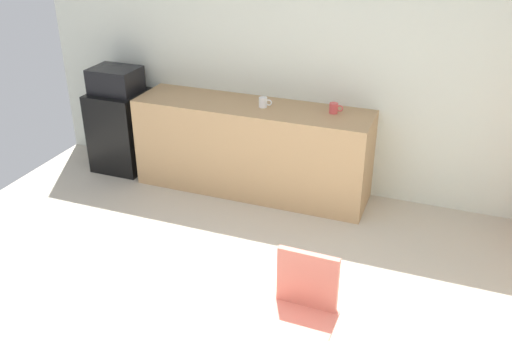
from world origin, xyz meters
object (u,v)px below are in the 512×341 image
at_px(mini_fridge, 121,130).
at_px(mug_green, 263,102).
at_px(chair_coral, 302,304).
at_px(microwave, 116,80).
at_px(mug_white, 334,108).

distance_m(mini_fridge, mug_green, 1.71).
height_order(chair_coral, mug_green, mug_green).
height_order(microwave, chair_coral, microwave).
height_order(mug_white, mug_green, same).
bearing_deg(chair_coral, microwave, 141.09).
distance_m(chair_coral, mug_white, 2.29).
bearing_deg(mini_fridge, mug_white, 1.91).
xyz_separation_m(mini_fridge, mug_green, (1.63, -0.00, 0.52)).
bearing_deg(mug_green, mug_white, 6.89).
xyz_separation_m(microwave, mug_green, (1.63, -0.00, -0.04)).
distance_m(mini_fridge, microwave, 0.56).
relative_size(microwave, chair_coral, 0.58).
relative_size(mini_fridge, mug_white, 6.61).
bearing_deg(microwave, mini_fridge, 0.00).
bearing_deg(microwave, mug_green, -0.12).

